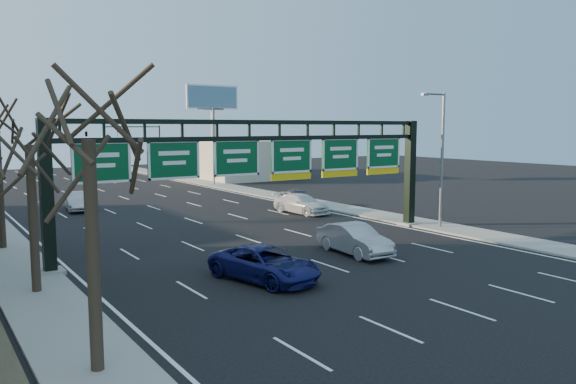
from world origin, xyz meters
TOP-DOWN VIEW (x-y plane):
  - ground at (0.00, 0.00)m, footprint 160.00×160.00m
  - sidewalk_right at (12.80, 20.00)m, footprint 3.00×120.00m
  - lane_markings at (0.00, 20.00)m, footprint 21.60×120.00m
  - sign_gantry at (0.16, 8.00)m, footprint 24.60×1.20m
  - building_right_distant at (20.00, 50.00)m, footprint 12.00×20.00m
  - tree_near at (-12.80, -4.00)m, footprint 3.60×3.60m
  - tree_gantry at (-12.80, 5.00)m, footprint 3.60×3.60m
  - streetlight_near at (12.47, 6.00)m, footprint 2.15×0.22m
  - streetlight_far at (12.47, 40.00)m, footprint 2.15×0.22m
  - billboard_right at (15.00, 44.98)m, footprint 7.00×0.50m
  - traffic_signal_mast at (5.69, 55.00)m, footprint 10.16×0.54m
  - car_blue_suv at (-4.00, 1.50)m, footprint 3.75×5.85m
  - car_silver_sedan at (2.72, 3.28)m, footprint 2.02×5.01m
  - car_white_wagon at (8.64, 16.61)m, footprint 2.78×5.42m
  - car_grey_far at (10.50, 19.86)m, footprint 2.33×4.71m
  - car_silver_distant at (-5.78, 27.91)m, footprint 2.18×4.79m

SIDE VIEW (x-z plane):
  - ground at x=0.00m, z-range 0.00..0.00m
  - lane_markings at x=0.00m, z-range 0.00..0.01m
  - sidewalk_right at x=12.80m, z-range 0.00..0.12m
  - car_blue_suv at x=-4.00m, z-range 0.00..1.50m
  - car_white_wagon at x=8.64m, z-range 0.00..1.51m
  - car_silver_distant at x=-5.78m, z-range 0.00..1.52m
  - car_grey_far at x=10.50m, z-range 0.00..1.54m
  - car_silver_sedan at x=2.72m, z-range 0.00..1.62m
  - building_right_distant at x=20.00m, z-range 0.00..5.00m
  - sign_gantry at x=0.16m, z-range 1.03..8.23m
  - streetlight_near at x=12.47m, z-range 0.58..9.58m
  - streetlight_far at x=12.47m, z-range 0.58..9.58m
  - traffic_signal_mast at x=5.69m, z-range 2.00..9.00m
  - tree_gantry at x=-12.80m, z-range 2.87..11.35m
  - tree_near at x=-12.80m, z-range 3.05..11.91m
  - billboard_right at x=15.00m, z-range 3.06..15.06m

